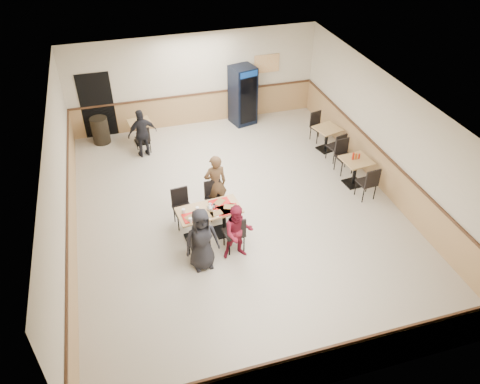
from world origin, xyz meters
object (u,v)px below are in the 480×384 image
object	(u,v)px
back_table	(140,129)
main_table	(209,218)
diner_woman_right	(238,232)
lone_diner	(142,133)
side_table_near	(355,168)
trash_bin	(100,130)
diner_man_opposite	(215,184)
pepsi_cooler	(243,95)
side_table_far	(327,135)
diner_woman_left	(202,239)

from	to	relation	value
back_table	main_table	bearing A→B (deg)	-77.99
diner_woman_right	lone_diner	bearing A→B (deg)	110.65
main_table	side_table_near	xyz separation A→B (m)	(4.26, 0.96, 0.00)
side_table_near	trash_bin	size ratio (longest dim) A/B	0.95
diner_man_opposite	side_table_near	xyz separation A→B (m)	(3.88, 0.03, -0.28)
diner_man_opposite	pepsi_cooler	distance (m)	4.78
main_table	pepsi_cooler	xyz separation A→B (m)	(2.38, 5.26, 0.45)
lone_diner	side_table_far	world-z (taller)	lone_diner
main_table	diner_woman_left	world-z (taller)	diner_woman_left
pepsi_cooler	back_table	bearing A→B (deg)	172.63
diner_woman_right	back_table	world-z (taller)	diner_woman_right
main_table	diner_woman_right	size ratio (longest dim) A/B	1.09
back_table	pepsi_cooler	xyz separation A→B (m)	(3.42, 0.39, 0.50)
diner_man_opposite	trash_bin	world-z (taller)	diner_man_opposite
diner_woman_right	side_table_near	xyz separation A→B (m)	(3.82, 1.81, -0.18)
trash_bin	diner_woman_left	bearing A→B (deg)	-73.22
diner_woman_left	pepsi_cooler	xyz separation A→B (m)	(2.76, 6.19, 0.20)
diner_woman_right	lone_diner	size ratio (longest dim) A/B	0.93
side_table_near	diner_woman_right	bearing A→B (deg)	-154.68
diner_woman_left	main_table	bearing A→B (deg)	63.38
lone_diner	pepsi_cooler	xyz separation A→B (m)	(3.42, 1.20, 0.22)
side_table_near	side_table_far	xyz separation A→B (m)	(0.04, 1.88, -0.03)
trash_bin	back_table	bearing A→B (deg)	-16.28
diner_woman_left	back_table	size ratio (longest dim) A/B	2.06
main_table	back_table	bearing A→B (deg)	96.52
diner_woman_left	diner_woman_right	world-z (taller)	diner_woman_left
diner_woman_right	lone_diner	world-z (taller)	lone_diner
diner_woman_left	lone_diner	xyz separation A→B (m)	(-0.65, 4.99, -0.02)
diner_woman_right	pepsi_cooler	bearing A→B (deg)	76.27
main_table	trash_bin	bearing A→B (deg)	107.68
diner_woman_right	back_table	xyz separation A→B (m)	(-1.48, 5.72, -0.22)
main_table	back_table	world-z (taller)	main_table
main_table	trash_bin	xyz separation A→B (m)	(-2.24, 5.22, -0.10)
main_table	side_table_near	world-z (taller)	same
side_table_near	trash_bin	xyz separation A→B (m)	(-6.50, 4.26, -0.10)
lone_diner	side_table_near	size ratio (longest dim) A/B	1.87
diner_woman_left	lone_diner	size ratio (longest dim) A/B	1.03
trash_bin	diner_man_opposite	bearing A→B (deg)	-58.64
back_table	diner_man_opposite	bearing A→B (deg)	-70.23
diner_man_opposite	back_table	size ratio (longest dim) A/B	2.15
lone_diner	side_table_near	xyz separation A→B (m)	(5.30, -3.11, -0.22)
diner_woman_right	back_table	bearing A→B (deg)	108.39
back_table	pepsi_cooler	distance (m)	3.48
diner_man_opposite	back_table	xyz separation A→B (m)	(-1.42, 3.94, -0.33)
diner_woman_right	side_table_far	world-z (taller)	diner_woman_right
diner_woman_right	pepsi_cooler	size ratio (longest dim) A/B	0.72
diner_woman_left	diner_woman_right	distance (m)	0.84
diner_man_opposite	trash_bin	size ratio (longest dim) A/B	1.91
side_table_near	lone_diner	bearing A→B (deg)	149.62
diner_man_opposite	side_table_far	distance (m)	4.37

